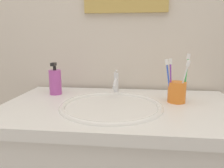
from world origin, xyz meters
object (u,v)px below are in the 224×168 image
object	(u,v)px
toothbrush_white	(184,79)
soap_dispenser	(55,82)
toothbrush_blue	(168,78)
toothbrush_purple	(171,78)
toothbrush_green	(186,75)
toothbrush_cup	(177,92)
faucet	(116,83)

from	to	relation	value
toothbrush_white	soap_dispenser	world-z (taller)	toothbrush_white
toothbrush_white	toothbrush_blue	world-z (taller)	toothbrush_blue
toothbrush_purple	soap_dispenser	world-z (taller)	toothbrush_purple
toothbrush_purple	toothbrush_white	size ratio (longest dim) A/B	1.02
toothbrush_purple	toothbrush_white	bearing A→B (deg)	-18.14
toothbrush_green	toothbrush_blue	world-z (taller)	toothbrush_green
toothbrush_cup	toothbrush_white	world-z (taller)	toothbrush_white
toothbrush_purple	toothbrush_cup	bearing A→B (deg)	18.71
toothbrush_blue	soap_dispenser	size ratio (longest dim) A/B	1.16
faucet	toothbrush_green	size ratio (longest dim) A/B	0.68
toothbrush_white	soap_dispenser	bearing A→B (deg)	169.84
toothbrush_cup	soap_dispenser	distance (m)	0.59
toothbrush_purple	toothbrush_blue	xyz separation A→B (m)	(-0.01, -0.00, -0.00)
toothbrush_white	soap_dispenser	xyz separation A→B (m)	(-0.61, 0.11, -0.05)
toothbrush_purple	soap_dispenser	bearing A→B (deg)	170.61
toothbrush_cup	toothbrush_white	bearing A→B (deg)	-54.05
toothbrush_purple	soap_dispenser	distance (m)	0.57
toothbrush_green	faucet	bearing A→B (deg)	161.11
toothbrush_green	toothbrush_blue	size ratio (longest dim) A/B	1.12
toothbrush_white	toothbrush_blue	distance (m)	0.06
soap_dispenser	toothbrush_green	bearing A→B (deg)	-7.12
toothbrush_white	toothbrush_blue	xyz separation A→B (m)	(-0.06, 0.02, 0.00)
faucet	toothbrush_blue	distance (m)	0.27
toothbrush_cup	soap_dispenser	world-z (taller)	soap_dispenser
toothbrush_cup	soap_dispenser	xyz separation A→B (m)	(-0.59, 0.08, 0.02)
toothbrush_green	soap_dispenser	world-z (taller)	toothbrush_green
faucet	toothbrush_blue	world-z (taller)	toothbrush_blue
toothbrush_purple	toothbrush_green	world-z (taller)	toothbrush_green
toothbrush_white	toothbrush_blue	size ratio (longest dim) A/B	0.99
faucet	soap_dispenser	distance (m)	0.31
toothbrush_green	toothbrush_blue	bearing A→B (deg)	-169.29
soap_dispenser	toothbrush_cup	bearing A→B (deg)	-7.86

